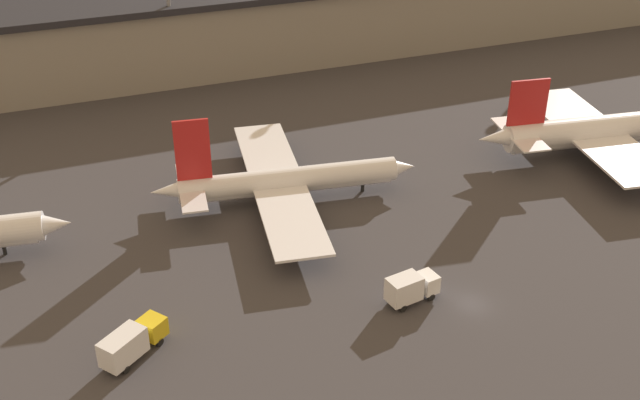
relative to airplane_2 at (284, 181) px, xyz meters
name	(u,v)px	position (x,y,z in m)	size (l,w,h in m)	color
ground	(471,304)	(12.51, -29.91, -3.03)	(600.00, 600.00, 0.00)	#383538
terminal_building	(254,20)	(12.51, 55.93, 4.58)	(218.26, 24.03, 15.13)	gray
airplane_2	(284,181)	(0.00, 0.00, 0.00)	(37.05, 38.28, 13.43)	silver
airplane_3	(600,131)	(49.87, -3.35, 0.77)	(40.17, 34.42, 13.20)	silver
service_vehicle_0	(131,342)	(-25.12, -25.28, -1.03)	(7.87, 6.80, 3.62)	gold
service_vehicle_2	(411,288)	(6.10, -27.00, -1.04)	(6.57, 3.53, 3.62)	white
lamp_post_1	(170,18)	(-5.56, 46.05, 9.95)	(1.80, 1.80, 19.79)	slate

